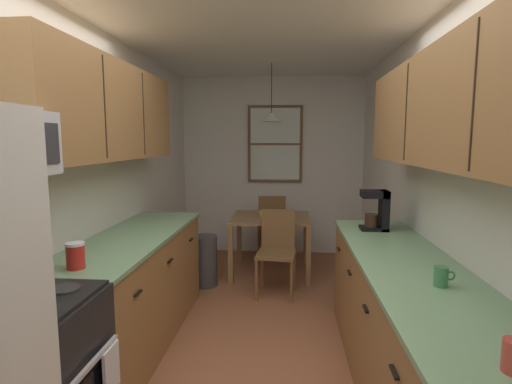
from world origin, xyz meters
TOP-DOWN VIEW (x-y plane):
  - ground_plane at (0.00, 1.00)m, footprint 12.00×12.00m
  - wall_left at (-1.35, 1.00)m, footprint 0.10×9.00m
  - wall_right at (1.35, 1.00)m, footprint 0.10×9.00m
  - wall_back at (0.00, 3.65)m, footprint 4.40×0.10m
  - ceiling_slab at (0.00, 1.00)m, footprint 4.40×9.00m
  - counter_left at (-1.00, 0.80)m, footprint 0.64×2.08m
  - upper_cabinets_left at (-1.14, 0.75)m, footprint 0.33×2.16m
  - counter_right at (1.00, -0.00)m, footprint 0.64×3.17m
  - upper_cabinets_right at (1.14, -0.05)m, footprint 0.33×2.85m
  - dining_table at (0.03, 2.62)m, footprint 0.95×0.85m
  - dining_chair_near at (0.12, 1.99)m, footprint 0.44×0.44m
  - dining_chair_far at (0.02, 3.25)m, footprint 0.41×0.41m
  - pendant_light at (0.03, 2.62)m, footprint 0.25×0.25m
  - back_window at (0.04, 3.58)m, footprint 0.78×0.05m
  - trash_bin at (-0.70, 2.14)m, footprint 0.28×0.28m
  - storage_canister at (-1.00, -0.03)m, footprint 0.11×0.11m
  - dish_towel at (-0.64, -0.39)m, footprint 0.02×0.16m
  - coffee_maker at (0.99, 1.17)m, footprint 0.22×0.18m
  - mug_spare at (1.04, -0.15)m, footprint 0.11×0.07m
  - table_serving_bowl at (-0.01, 2.65)m, footprint 0.22×0.22m

SIDE VIEW (x-z plane):
  - ground_plane at x=0.00m, z-range 0.00..0.00m
  - trash_bin at x=-0.70m, z-range 0.00..0.58m
  - counter_right at x=1.00m, z-range 0.00..0.90m
  - counter_left at x=-1.00m, z-range 0.00..0.90m
  - dish_towel at x=-0.64m, z-range 0.38..0.62m
  - dining_chair_near at x=0.12m, z-range 0.05..0.95m
  - dining_chair_far at x=0.02m, z-range 0.05..0.95m
  - dining_table at x=0.03m, z-range 0.25..0.97m
  - table_serving_bowl at x=-0.01m, z-range 0.72..0.78m
  - mug_spare at x=1.04m, z-range 0.90..1.01m
  - storage_canister at x=-1.00m, z-range 0.90..1.06m
  - coffee_maker at x=0.99m, z-range 0.91..1.24m
  - wall_left at x=-1.35m, z-range 0.00..2.55m
  - wall_right at x=1.35m, z-range 0.00..2.55m
  - wall_back at x=0.00m, z-range 0.00..2.55m
  - back_window at x=0.04m, z-range 1.05..2.14m
  - upper_cabinets_right at x=1.14m, z-range 1.50..2.15m
  - upper_cabinets_left at x=-1.14m, z-range 1.50..2.23m
  - pendant_light at x=0.03m, z-range 1.58..2.26m
  - ceiling_slab at x=0.00m, z-range 2.55..2.63m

